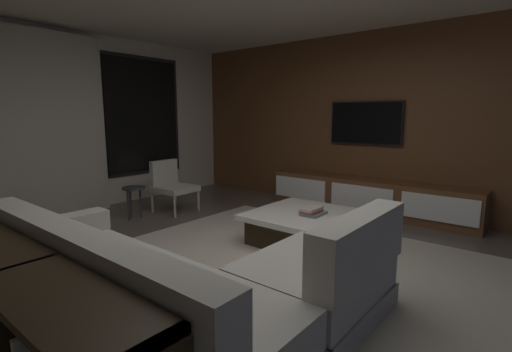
# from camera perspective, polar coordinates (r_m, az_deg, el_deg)

# --- Properties ---
(floor) EXTENTS (9.20, 9.20, 0.00)m
(floor) POSITION_cam_1_polar(r_m,az_deg,el_deg) (3.50, -0.15, -15.31)
(floor) COLOR #564C44
(back_wall_with_window) EXTENTS (6.60, 0.30, 2.70)m
(back_wall_with_window) POSITION_cam_1_polar(r_m,az_deg,el_deg) (6.12, -27.98, 7.19)
(back_wall_with_window) COLOR beige
(back_wall_with_window) RESTS_ON floor
(media_wall) EXTENTS (0.12, 7.80, 2.70)m
(media_wall) POSITION_cam_1_polar(r_m,az_deg,el_deg) (5.88, 19.29, 7.77)
(media_wall) COLOR brown
(media_wall) RESTS_ON floor
(area_rug) EXTENTS (3.20, 3.80, 0.01)m
(area_rug) POSITION_cam_1_polar(r_m,az_deg,el_deg) (3.70, 4.62, -13.83)
(area_rug) COLOR #ADA391
(area_rug) RESTS_ON floor
(sectional_couch) EXTENTS (1.98, 2.50, 0.82)m
(sectional_couch) POSITION_cam_1_polar(r_m,az_deg,el_deg) (2.65, -11.20, -17.05)
(sectional_couch) COLOR gray
(sectional_couch) RESTS_ON floor
(coffee_table) EXTENTS (1.16, 1.16, 0.36)m
(coffee_table) POSITION_cam_1_polar(r_m,az_deg,el_deg) (4.31, 7.68, -7.88)
(coffee_table) COLOR black
(coffee_table) RESTS_ON floor
(book_stack_on_coffee_table) EXTENTS (0.31, 0.21, 0.09)m
(book_stack_on_coffee_table) POSITION_cam_1_polar(r_m,az_deg,el_deg) (4.18, 8.73, -5.45)
(book_stack_on_coffee_table) COLOR slate
(book_stack_on_coffee_table) RESTS_ON coffee_table
(accent_chair_near_window) EXTENTS (0.57, 0.59, 0.78)m
(accent_chair_near_window) POSITION_cam_1_polar(r_m,az_deg,el_deg) (5.78, -13.03, -1.09)
(accent_chair_near_window) COLOR #B2ADA0
(accent_chair_near_window) RESTS_ON floor
(side_stool) EXTENTS (0.32, 0.32, 0.46)m
(side_stool) POSITION_cam_1_polar(r_m,az_deg,el_deg) (5.51, -18.46, -2.50)
(side_stool) COLOR #333338
(side_stool) RESTS_ON floor
(media_console) EXTENTS (0.46, 3.10, 0.52)m
(media_console) POSITION_cam_1_polar(r_m,az_deg,el_deg) (5.75, 17.22, -3.18)
(media_console) COLOR brown
(media_console) RESTS_ON floor
(mounted_tv) EXTENTS (0.05, 1.12, 0.65)m
(mounted_tv) POSITION_cam_1_polar(r_m,az_deg,el_deg) (5.87, 16.61, 7.90)
(mounted_tv) COLOR black
(console_table_behind_couch) EXTENTS (0.40, 2.10, 0.74)m
(console_table_behind_couch) POSITION_cam_1_polar(r_m,az_deg,el_deg) (2.31, -32.33, -19.02)
(console_table_behind_couch) COLOR black
(console_table_behind_couch) RESTS_ON floor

